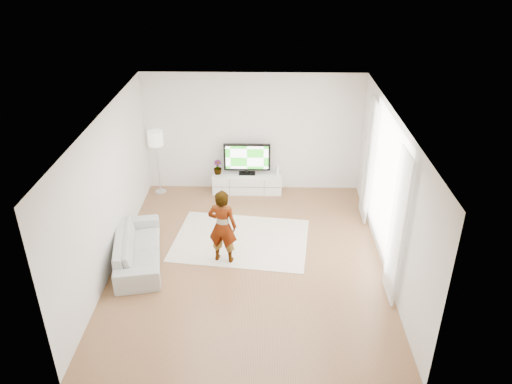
{
  "coord_description": "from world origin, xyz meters",
  "views": [
    {
      "loc": [
        0.3,
        -7.77,
        5.55
      ],
      "look_at": [
        0.13,
        0.4,
        1.23
      ],
      "focal_mm": 35.0,
      "sensor_mm": 36.0,
      "label": 1
    }
  ],
  "objects_px": {
    "media_console": "(247,183)",
    "television": "(247,158)",
    "rug": "(241,240)",
    "floor_lamp": "(156,141)",
    "sofa": "(138,248)",
    "player": "(222,226)"
  },
  "relations": [
    {
      "from": "player",
      "to": "sofa",
      "type": "bearing_deg",
      "value": 12.91
    },
    {
      "from": "television",
      "to": "rug",
      "type": "bearing_deg",
      "value": -91.33
    },
    {
      "from": "media_console",
      "to": "sofa",
      "type": "height_order",
      "value": "sofa"
    },
    {
      "from": "media_console",
      "to": "sofa",
      "type": "bearing_deg",
      "value": -123.98
    },
    {
      "from": "media_console",
      "to": "television",
      "type": "bearing_deg",
      "value": 90.0
    },
    {
      "from": "television",
      "to": "player",
      "type": "xyz_separation_m",
      "value": [
        -0.34,
        -2.83,
        -0.12
      ]
    },
    {
      "from": "sofa",
      "to": "floor_lamp",
      "type": "height_order",
      "value": "floor_lamp"
    },
    {
      "from": "player",
      "to": "sofa",
      "type": "distance_m",
      "value": 1.65
    },
    {
      "from": "sofa",
      "to": "player",
      "type": "bearing_deg",
      "value": -99.26
    },
    {
      "from": "sofa",
      "to": "television",
      "type": "bearing_deg",
      "value": -45.19
    },
    {
      "from": "rug",
      "to": "media_console",
      "type": "bearing_deg",
      "value": 88.65
    },
    {
      "from": "television",
      "to": "sofa",
      "type": "distance_m",
      "value": 3.52
    },
    {
      "from": "television",
      "to": "floor_lamp",
      "type": "xyz_separation_m",
      "value": [
        -2.07,
        -0.09,
        0.44
      ]
    },
    {
      "from": "media_console",
      "to": "floor_lamp",
      "type": "distance_m",
      "value": 2.33
    },
    {
      "from": "media_console",
      "to": "player",
      "type": "xyz_separation_m",
      "value": [
        -0.34,
        -2.8,
        0.52
      ]
    },
    {
      "from": "rug",
      "to": "sofa",
      "type": "height_order",
      "value": "sofa"
    },
    {
      "from": "player",
      "to": "sofa",
      "type": "xyz_separation_m",
      "value": [
        -1.59,
        -0.06,
        -0.45
      ]
    },
    {
      "from": "media_console",
      "to": "television",
      "type": "relative_size",
      "value": 1.5
    },
    {
      "from": "media_console",
      "to": "floor_lamp",
      "type": "bearing_deg",
      "value": -178.2
    },
    {
      "from": "television",
      "to": "player",
      "type": "bearing_deg",
      "value": -96.9
    },
    {
      "from": "rug",
      "to": "sofa",
      "type": "bearing_deg",
      "value": -158.29
    },
    {
      "from": "television",
      "to": "sofa",
      "type": "bearing_deg",
      "value": -123.73
    }
  ]
}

